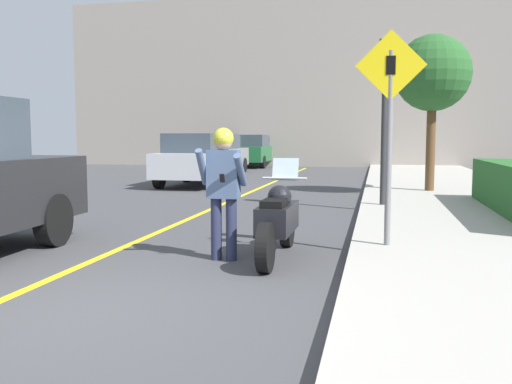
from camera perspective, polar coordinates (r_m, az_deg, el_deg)
name	(u,v)px	position (r m, az deg, el deg)	size (l,w,h in m)	color
ground_plane	(47,310)	(5.65, -20.16, -11.00)	(80.00, 80.00, 0.00)	#424244
sidewalk_curb	(510,243)	(8.90, 24.05, -4.67)	(4.40, 44.00, 0.15)	#ADA89E
road_center_line	(192,217)	(11.25, -6.38, -2.52)	(0.12, 36.00, 0.01)	yellow
building_backdrop	(322,82)	(30.85, 6.64, 10.90)	(28.00, 1.20, 8.95)	gray
motorcycle	(278,220)	(7.40, 2.18, -2.86)	(0.62, 2.23, 1.28)	black
person_biker	(223,180)	(7.23, -3.28, 1.21)	(0.59, 0.47, 1.69)	#282D4C
crossing_sign	(390,117)	(7.66, 13.22, 7.29)	(0.91, 0.08, 2.80)	slate
traffic_light	(385,90)	(12.30, 12.76, 9.92)	(0.26, 0.30, 3.43)	#2D2D30
street_tree	(433,74)	(15.94, 17.26, 11.18)	(2.00, 2.00, 4.10)	brown
parked_car_silver	(197,159)	(18.53, -5.87, 3.29)	(1.88, 4.20, 1.68)	black
parked_car_grey	(217,154)	(24.33, -3.92, 3.84)	(1.88, 4.20, 1.68)	black
parked_car_green	(252,151)	(29.84, -0.41, 4.16)	(1.88, 4.20, 1.68)	black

